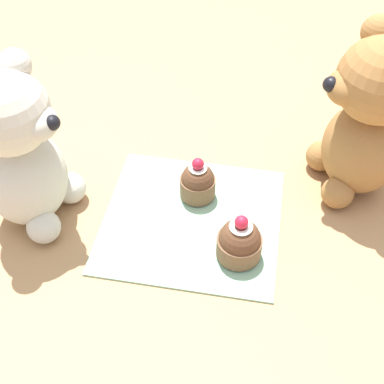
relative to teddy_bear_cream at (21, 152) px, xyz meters
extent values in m
plane|color=tan|center=(0.02, -0.21, -0.11)|extent=(4.00, 4.00, 0.00)
cube|color=#8EBC99|center=(0.02, -0.21, -0.11)|extent=(0.23, 0.24, 0.01)
ellipsoid|color=beige|center=(0.00, 0.00, -0.05)|extent=(0.13, 0.12, 0.13)
sphere|color=beige|center=(0.00, 0.00, 0.06)|extent=(0.10, 0.10, 0.10)
ellipsoid|color=beige|center=(-0.01, -0.04, 0.05)|extent=(0.06, 0.05, 0.04)
sphere|color=black|center=(-0.01, -0.06, 0.06)|extent=(0.02, 0.02, 0.02)
sphere|color=beige|center=(0.04, 0.00, 0.10)|extent=(0.04, 0.04, 0.04)
sphere|color=beige|center=(-0.04, -0.03, -0.09)|extent=(0.04, 0.04, 0.04)
sphere|color=beige|center=(0.03, -0.04, -0.09)|extent=(0.04, 0.04, 0.04)
ellipsoid|color=#A3703D|center=(0.13, -0.42, -0.05)|extent=(0.14, 0.13, 0.13)
sphere|color=#A3703D|center=(0.13, -0.42, 0.06)|extent=(0.11, 0.11, 0.11)
ellipsoid|color=#A3703D|center=(0.12, -0.38, 0.06)|extent=(0.06, 0.06, 0.04)
sphere|color=black|center=(0.11, -0.36, 0.06)|extent=(0.02, 0.02, 0.02)
sphere|color=#A3703D|center=(0.17, -0.41, 0.11)|extent=(0.04, 0.04, 0.04)
sphere|color=#A3703D|center=(0.16, -0.38, -0.09)|extent=(0.04, 0.04, 0.04)
sphere|color=#A3703D|center=(0.09, -0.40, -0.09)|extent=(0.04, 0.04, 0.04)
cylinder|color=brown|center=(0.07, -0.21, -0.09)|extent=(0.05, 0.05, 0.03)
sphere|color=brown|center=(0.07, -0.21, -0.08)|extent=(0.05, 0.05, 0.05)
cylinder|color=white|center=(0.07, -0.21, -0.05)|extent=(0.03, 0.03, 0.00)
sphere|color=red|center=(0.07, -0.21, -0.05)|extent=(0.02, 0.02, 0.02)
cylinder|color=brown|center=(-0.03, -0.28, -0.09)|extent=(0.06, 0.06, 0.03)
sphere|color=brown|center=(-0.03, -0.28, -0.08)|extent=(0.05, 0.05, 0.05)
cylinder|color=white|center=(-0.03, -0.28, -0.05)|extent=(0.03, 0.03, 0.00)
sphere|color=red|center=(-0.03, -0.28, -0.04)|extent=(0.02, 0.02, 0.02)
camera|label=1|loc=(-0.45, -0.29, 0.44)|focal=50.00mm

